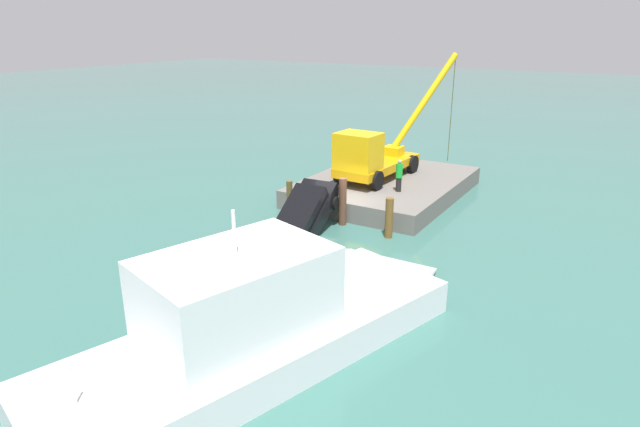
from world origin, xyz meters
TOP-DOWN VIEW (x-y plane):
  - ground at (0.00, 0.00)m, footprint 200.00×200.00m
  - dock at (-4.94, 0.00)m, footprint 10.29×7.59m
  - crane_truck at (-4.09, -0.45)m, footprint 8.86×3.77m
  - dock_worker at (-2.95, 1.60)m, footprint 0.34×0.34m
  - salvaged_car at (2.46, -0.71)m, footprint 4.26×2.22m
  - moored_yacht at (9.39, 4.22)m, footprint 15.05×7.91m
  - piling_near at (0.77, -2.58)m, footprint 0.30×0.30m
  - piling_mid at (0.50, 0.26)m, footprint 0.37×0.37m
  - piling_far at (0.90, 2.84)m, footprint 0.36×0.36m

SIDE VIEW (x-z plane):
  - ground at x=0.00m, z-range 0.00..0.00m
  - dock at x=-4.94m, z-range 0.00..0.97m
  - moored_yacht at x=9.39m, z-range -2.57..3.79m
  - salvaged_car at x=2.46m, z-range -0.86..2.28m
  - piling_near at x=0.77m, z-range 0.00..1.80m
  - piling_far at x=0.90m, z-range 0.00..1.84m
  - piling_mid at x=0.50m, z-range 0.00..2.28m
  - dock_worker at x=-2.95m, z-range 0.98..2.64m
  - crane_truck at x=-4.09m, z-range -0.89..5.66m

